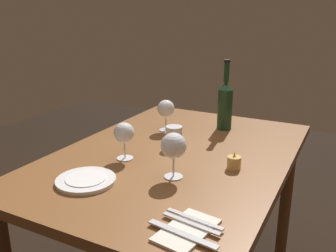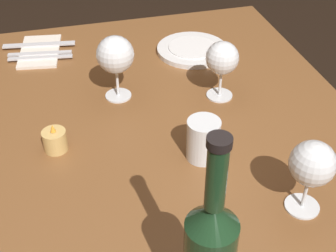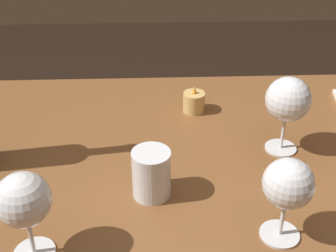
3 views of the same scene
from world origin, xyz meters
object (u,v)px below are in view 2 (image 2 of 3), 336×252
votive_candle (55,141)px  folded_napkin (40,51)px  dinner_plate (192,49)px  fork_inner (40,53)px  fork_outer (40,58)px  wine_glass_centre (222,59)px  table_knife (39,45)px  wine_glass_right (115,56)px  water_tumbler (203,141)px  wine_glass_left (312,165)px

votive_candle → folded_napkin: bearing=1.9°
votive_candle → dinner_plate: 0.54m
fork_inner → fork_outer: bearing=180.0°
fork_inner → fork_outer: size_ratio=1.00×
dinner_plate → fork_outer: dinner_plate is taller
wine_glass_centre → table_knife: bearing=48.7°
wine_glass_right → water_tumbler: (-0.27, -0.13, -0.07)m
fork_outer → water_tumbler: bearing=-148.1°
table_knife → fork_inner: bearing=180.0°
water_tumbler → votive_candle: water_tumbler is taller
folded_napkin → votive_candle: bearing=-178.1°
folded_napkin → fork_inner: bearing=180.0°
wine_glass_centre → fork_outer: 0.53m
folded_napkin → fork_outer: 0.05m
fork_inner → folded_napkin: bearing=0.0°
wine_glass_left → fork_outer: (0.69, 0.45, -0.10)m
dinner_plate → table_knife: size_ratio=0.98×
water_tumbler → folded_napkin: (0.56, 0.32, -0.04)m
votive_candle → folded_napkin: 0.45m
wine_glass_centre → dinner_plate: bearing=-0.3°
folded_napkin → table_knife: 0.03m
wine_glass_right → dinner_plate: bearing=-55.0°
fork_inner → table_knife: 0.05m
water_tumbler → fork_outer: water_tumbler is taller
dinner_plate → fork_outer: bearing=82.2°
fork_outer → folded_napkin: bearing=0.0°
wine_glass_left → water_tumbler: bearing=36.4°
wine_glass_left → fork_outer: 0.83m
dinner_plate → folded_napkin: 0.44m
wine_glass_centre → dinner_plate: wine_glass_centre is taller
water_tumbler → table_knife: (0.59, 0.32, -0.03)m
wine_glass_right → folded_napkin: size_ratio=0.81×
wine_glass_left → fork_outer: bearing=33.2°
fork_inner → fork_outer: (-0.03, 0.00, 0.00)m
wine_glass_centre → water_tumbler: (-0.21, 0.11, -0.06)m
wine_glass_left → votive_candle: bearing=56.5°
dinner_plate → fork_inner: dinner_plate is taller
votive_candle → folded_napkin: (0.45, 0.01, -0.02)m
wine_glass_right → fork_inner: 0.33m
votive_candle → dinner_plate: bearing=-50.4°
wine_glass_left → dinner_plate: 0.64m
wine_glass_centre → folded_napkin: (0.35, 0.43, -0.10)m
water_tumbler → fork_outer: 0.60m
wine_glass_right → votive_candle: wine_glass_right is taller
fork_outer → table_knife: size_ratio=0.85×
wine_glass_centre → fork_inner: size_ratio=0.83×
wine_glass_centre → votive_candle: size_ratio=2.24×
dinner_plate → fork_outer: size_ratio=1.14×
fork_inner → table_knife: bearing=0.0°
wine_glass_left → folded_napkin: wine_glass_left is taller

